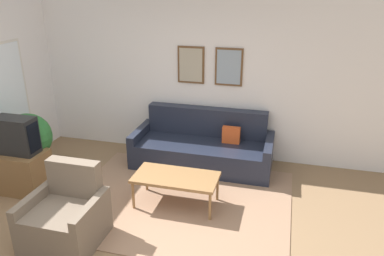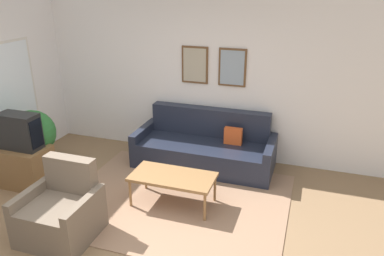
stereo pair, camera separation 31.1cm
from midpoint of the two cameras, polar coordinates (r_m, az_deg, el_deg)
name	(u,v)px [view 2 (the right image)]	position (r m, az deg, el deg)	size (l,w,h in m)	color
ground_plane	(111,248)	(4.52, -10.25, -17.54)	(16.00, 16.00, 0.00)	#846647
area_rug	(177,201)	(5.23, -0.65, -11.03)	(2.98, 2.40, 0.01)	#937056
wall_back	(190,76)	(6.25, 1.07, 7.96)	(8.00, 0.09, 2.70)	silver
couch	(205,148)	(6.07, 3.49, -3.08)	(2.22, 0.90, 0.88)	#1E2333
coffee_table	(173,178)	(4.97, -1.14, -7.65)	(1.11, 0.56, 0.43)	olive
tv_stand	(26,166)	(5.94, -22.62, -5.45)	(0.69, 0.50, 0.59)	brown
tv	(20,131)	(5.72, -23.39, -0.48)	(0.58, 0.28, 0.52)	black
armchair	(61,213)	(4.68, -17.46, -12.25)	(0.81, 0.76, 0.90)	#6B5B4C
potted_plant_tall	(32,134)	(6.01, -21.81, -0.91)	(0.69, 0.69, 1.05)	beige
potted_plant_by_window	(35,141)	(6.51, -21.55, -1.88)	(0.41, 0.41, 0.66)	slate
potted_plant_small	(20,140)	(6.23, -23.41, -1.72)	(0.52, 0.52, 0.84)	#935638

